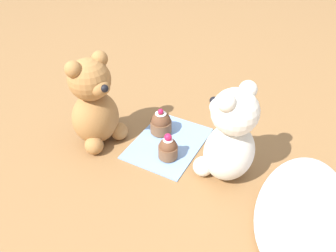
# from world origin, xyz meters

# --- Properties ---
(ground_plane) EXTENTS (4.00, 4.00, 0.00)m
(ground_plane) POSITION_xyz_m (0.00, 0.00, 0.00)
(ground_plane) COLOR olive
(knitted_placemat) EXTENTS (0.21, 0.16, 0.01)m
(knitted_placemat) POSITION_xyz_m (0.00, 0.00, 0.00)
(knitted_placemat) COLOR #7A9ED1
(knitted_placemat) RESTS_ON ground_plane
(tulle_cloth) EXTENTS (0.32, 0.18, 0.04)m
(tulle_cloth) POSITION_xyz_m (0.07, 0.34, 0.02)
(tulle_cloth) COLOR silver
(tulle_cloth) RESTS_ON ground_plane
(teddy_bear_cream) EXTENTS (0.15, 0.14, 0.23)m
(teddy_bear_cream) POSITION_xyz_m (0.03, 0.16, 0.10)
(teddy_bear_cream) COLOR silver
(teddy_bear_cream) RESTS_ON ground_plane
(teddy_bear_tan) EXTENTS (0.14, 0.14, 0.23)m
(teddy_bear_tan) POSITION_xyz_m (0.07, -0.16, 0.11)
(teddy_bear_tan) COLOR #A3703D
(teddy_bear_tan) RESTS_ON ground_plane
(cupcake_near_cream_bear) EXTENTS (0.05, 0.05, 0.07)m
(cupcake_near_cream_bear) POSITION_xyz_m (0.05, 0.03, 0.03)
(cupcake_near_cream_bear) COLOR brown
(cupcake_near_cream_bear) RESTS_ON knitted_placemat
(cupcake_near_tan_bear) EXTENTS (0.06, 0.06, 0.07)m
(cupcake_near_tan_bear) POSITION_xyz_m (-0.03, -0.04, 0.03)
(cupcake_near_tan_bear) COLOR brown
(cupcake_near_tan_bear) RESTS_ON knitted_placemat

